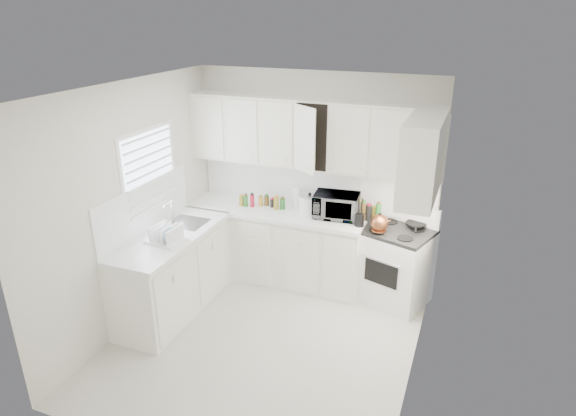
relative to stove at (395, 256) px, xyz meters
The scene contains 38 objects.
floor 1.80m from the stove, 129.87° to the right, with size 3.20×3.20×0.00m, color beige.
ceiling 2.64m from the stove, 129.87° to the right, with size 3.20×3.20×0.00m, color white.
wall_back 1.34m from the stove, 165.14° to the left, with size 3.00×3.00×0.00m, color silver.
wall_front 3.19m from the stove, 110.61° to the right, with size 3.00×3.00×0.00m, color silver.
wall_left 2.99m from the stove, 153.21° to the right, with size 3.20×3.20×0.00m, color silver.
wall_right 1.55m from the stove, 72.78° to the right, with size 3.20×3.20×0.00m, color silver.
window_blinds 2.91m from the stove, 159.55° to the right, with size 0.06×0.96×1.06m, color white, non-canonical shape.
lower_cabinets_back 1.49m from the stove, behind, with size 2.22×0.60×0.90m, color silver, non-canonical shape.
lower_cabinets_left 2.55m from the stove, 154.18° to the right, with size 0.60×1.60×0.90m, color silver, non-canonical shape.
countertop_back 1.52m from the stove, behind, with size 2.24×0.64×0.05m, color white.
countertop_left 2.56m from the stove, 154.09° to the right, with size 0.64×1.62×0.05m, color white.
backsplash_back 1.30m from the stove, 165.63° to the left, with size 2.98×0.02×0.55m, color white.
backsplash_left 2.88m from the stove, 156.76° to the right, with size 0.02×1.60×0.55m, color white.
upper_cabinets_back 1.43m from the stove, behind, with size 3.00×0.33×0.80m, color silver, non-canonical shape.
upper_cabinets_right 1.07m from the stove, 63.81° to the right, with size 0.33×0.90×0.80m, color silver, non-canonical shape.
sink 2.46m from the stove, 161.60° to the right, with size 0.42×0.38×0.30m, color gray, non-canonical shape.
stove is the anchor object (origin of this frame).
tea_kettle 0.53m from the stove, 138.37° to the right, with size 0.25×0.21×0.23m, color #9E492B, non-canonical shape.
frying_pan 0.45m from the stove, 41.63° to the left, with size 0.23×0.39×0.04m, color black, non-canonical shape.
microwave 0.91m from the stove, behind, with size 0.52×0.29×0.35m, color gray.
rice_cooker 1.18m from the stove, behind, with size 0.26×0.26×0.26m, color white, non-canonical shape.
paper_towel 1.38m from the stove, behind, with size 0.12×0.12×0.27m, color white.
utensil_crock 0.69m from the stove, 162.99° to the right, with size 0.12×0.12×0.35m, color black, non-canonical shape.
dish_rack 2.60m from the stove, 149.98° to the right, with size 0.39×0.29×0.21m, color white, non-canonical shape.
spice_left_0 1.99m from the stove, behind, with size 0.06×0.06×0.13m, color olive.
spice_left_1 1.92m from the stove, behind, with size 0.06×0.06×0.13m, color #27762A.
spice_left_2 1.85m from the stove, behind, with size 0.06×0.06×0.13m, color red.
spice_left_3 1.77m from the stove, behind, with size 0.06×0.06×0.13m, color gold.
spice_left_4 1.70m from the stove, behind, with size 0.06×0.06×0.13m, color brown.
spice_left_5 1.63m from the stove, behind, with size 0.06×0.06×0.13m, color black.
spice_left_6 1.56m from the stove, behind, with size 0.06×0.06×0.13m, color olive.
spice_left_7 1.48m from the stove, behind, with size 0.06×0.06×0.13m, color #27762A.
sauce_right_0 0.71m from the stove, 163.71° to the left, with size 0.06×0.06×0.19m, color red.
sauce_right_1 0.66m from the stove, 168.88° to the left, with size 0.06×0.06×0.19m, color gold.
sauce_right_2 0.63m from the stove, 159.61° to the left, with size 0.06×0.06×0.19m, color brown.
sauce_right_3 0.59m from the stove, 165.51° to the left, with size 0.06×0.06×0.19m, color black.
sauce_right_4 0.57m from the stove, 152.95° to the left, with size 0.06×0.06×0.19m, color olive.
sauce_right_5 0.53m from the stove, 159.33° to the left, with size 0.06×0.06×0.19m, color #27762A.
Camera 1 is at (1.80, -3.93, 3.24)m, focal length 31.00 mm.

